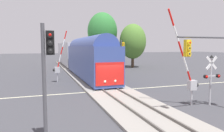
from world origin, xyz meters
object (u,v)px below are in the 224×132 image
commuter_train (77,54)px  oak_far_right (133,42)px  crossing_gate_far (58,66)px  traffic_signal_far_side (122,52)px  elm_centre_background (102,31)px  crossing_signal_mast (211,75)px  traffic_signal_near_right (221,53)px  traffic_signal_near_left (47,65)px  crossing_gate_near (190,76)px

commuter_train → oak_far_right: bearing=6.3°
crossing_gate_far → traffic_signal_far_side: 9.70m
traffic_signal_far_side → elm_centre_background: (1.31, 14.48, 3.86)m
crossing_gate_far → elm_centre_background: elm_centre_background is taller
crossing_signal_mast → traffic_signal_near_right: (-0.72, -1.42, 1.56)m
traffic_signal_far_side → elm_centre_background: bearing=84.8°
traffic_signal_near_right → commuter_train: bearing=100.2°
crossing_signal_mast → traffic_signal_near_left: bearing=-167.5°
elm_centre_background → oak_far_right: bearing=-43.0°
crossing_gate_near → crossing_gate_far: crossing_gate_near is taller
commuter_train → traffic_signal_near_right: size_ratio=7.85×
crossing_gate_far → traffic_signal_near_right: 17.46m
crossing_gate_near → crossing_gate_far: 15.34m
crossing_gate_near → traffic_signal_far_side: 15.76m
elm_centre_background → oak_far_right: (4.90, -4.57, -2.15)m
traffic_signal_near_left → traffic_signal_near_right: bearing=5.8°
traffic_signal_near_left → elm_centre_background: size_ratio=0.46×
elm_centre_background → crossing_signal_mast: bearing=-91.8°
commuter_train → crossing_gate_far: bearing=-110.1°
crossing_signal_mast → traffic_signal_near_left: 11.54m
traffic_signal_near_right → elm_centre_background: elm_centre_background is taller
traffic_signal_far_side → commuter_train: bearing=120.4°
crossing_gate_far → oak_far_right: size_ratio=0.70×
traffic_signal_far_side → oak_far_right: oak_far_right is taller
traffic_signal_near_right → elm_centre_background: bearing=87.0°
crossing_gate_near → crossing_signal_mast: bearing=-18.5°
crossing_gate_far → traffic_signal_near_right: crossing_gate_far is taller
crossing_gate_near → oak_far_right: size_ratio=0.78×
crossing_signal_mast → oak_far_right: 26.88m
traffic_signal_far_side → oak_far_right: (6.21, 9.90, 1.72)m
crossing_gate_near → traffic_signal_near_left: 10.27m
traffic_signal_near_left → oak_far_right: bearing=59.1°
crossing_gate_near → traffic_signal_near_right: 2.64m
crossing_gate_far → oak_far_right: oak_far_right is taller
traffic_signal_near_right → traffic_signal_far_side: bearing=88.8°
traffic_signal_near_right → traffic_signal_far_side: traffic_signal_far_side is taller
crossing_signal_mast → oak_far_right: bearing=77.3°
crossing_gate_near → oak_far_right: (7.33, 25.57, 3.03)m
crossing_gate_near → crossing_signal_mast: 1.55m
commuter_train → crossing_gate_near: crossing_gate_near is taller
traffic_signal_far_side → crossing_gate_far: bearing=-164.0°
crossing_gate_near → traffic_signal_far_side: bearing=85.9°
traffic_signal_near_right → traffic_signal_near_left: size_ratio=0.98×
traffic_signal_near_left → crossing_gate_far: bearing=84.2°
crossing_gate_far → oak_far_right: 20.14m
traffic_signal_near_left → crossing_signal_mast: bearing=12.5°
oak_far_right → commuter_train: bearing=-173.7°
traffic_signal_far_side → traffic_signal_near_left: bearing=-120.2°
crossing_gate_far → traffic_signal_far_side: (9.21, 2.64, 1.48)m
commuter_train → traffic_signal_near_left: bearing=-101.9°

